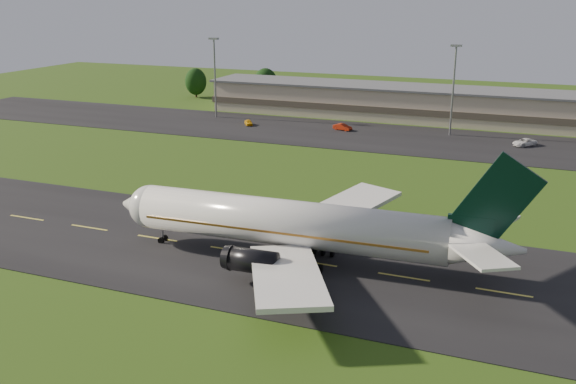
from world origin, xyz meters
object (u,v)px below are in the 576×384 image
(light_mast_west, at_px, (215,68))
(service_vehicle_b, at_px, (343,127))
(terminal, at_px, (466,107))
(service_vehicle_a, at_px, (249,122))
(light_mast_centre, at_px, (454,79))
(service_vehicle_c, at_px, (525,142))
(airliner, at_px, (296,225))

(light_mast_west, distance_m, service_vehicle_b, 37.80)
(terminal, distance_m, service_vehicle_a, 54.18)
(service_vehicle_a, bearing_deg, light_mast_centre, -26.83)
(service_vehicle_b, relative_size, service_vehicle_c, 0.84)
(light_mast_centre, xyz_separation_m, service_vehicle_a, (-47.59, -6.72, -11.98))
(airliner, xyz_separation_m, light_mast_centre, (7.30, 79.96, 8.08))
(terminal, relative_size, light_mast_west, 7.13)
(light_mast_west, relative_size, light_mast_centre, 1.00)
(light_mast_centre, bearing_deg, airliner, -95.22)
(terminal, bearing_deg, light_mast_centre, -94.95)
(airliner, bearing_deg, light_mast_centre, 82.39)
(terminal, distance_m, light_mast_west, 64.10)
(terminal, xyz_separation_m, service_vehicle_a, (-48.99, -22.90, -3.23))
(airliner, bearing_deg, terminal, 82.43)
(light_mast_centre, bearing_deg, service_vehicle_a, -171.96)
(airliner, height_order, terminal, airliner)
(light_mast_centre, bearing_deg, terminal, 85.05)
(light_mast_west, xyz_separation_m, light_mast_centre, (60.00, 0.00, 0.00))
(light_mast_west, relative_size, service_vehicle_c, 3.74)
(light_mast_centre, bearing_deg, light_mast_west, 180.00)
(light_mast_west, xyz_separation_m, service_vehicle_b, (35.65, -4.06, -11.88))
(light_mast_centre, distance_m, service_vehicle_b, 27.40)
(terminal, distance_m, service_vehicle_b, 32.91)
(light_mast_west, bearing_deg, light_mast_centre, 0.00)
(terminal, bearing_deg, light_mast_west, -165.24)
(service_vehicle_b, xyz_separation_m, service_vehicle_c, (40.70, -1.25, 0.00))
(light_mast_centre, relative_size, service_vehicle_a, 5.24)
(light_mast_centre, bearing_deg, service_vehicle_b, -170.53)
(light_mast_centre, distance_m, service_vehicle_a, 49.53)
(service_vehicle_a, height_order, service_vehicle_b, service_vehicle_b)
(terminal, distance_m, light_mast_centre, 18.45)
(airliner, height_order, service_vehicle_c, airliner)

